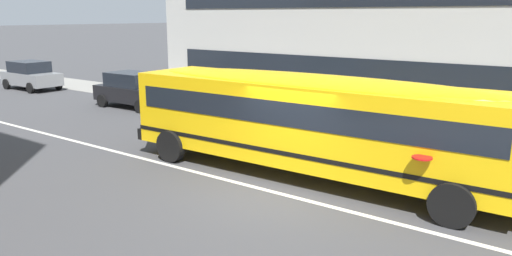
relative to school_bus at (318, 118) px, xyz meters
The scene contains 6 objects.
ground_plane 2.29m from the school_bus, 95.19° to the right, with size 400.00×400.00×0.00m, color #424244.
sidewalk_far 6.89m from the school_bus, 91.24° to the left, with size 120.00×3.00×0.01m, color gray.
lane_centreline 2.28m from the school_bus, 95.19° to the right, with size 110.00×0.16×0.01m, color silver.
school_bus is the anchor object (origin of this frame).
parked_car_black_past_driveway 12.58m from the school_bus, 162.30° to the left, with size 3.95×1.98×1.64m.
parked_car_grey_under_tree 21.61m from the school_bus, 169.43° to the left, with size 3.91×1.89×1.64m.
Camera 1 is at (6.16, -9.30, 4.25)m, focal length 33.92 mm.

